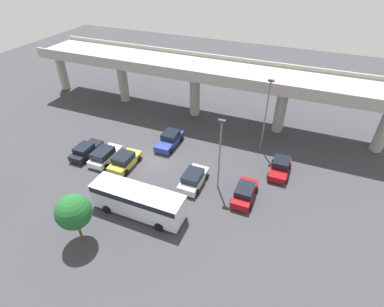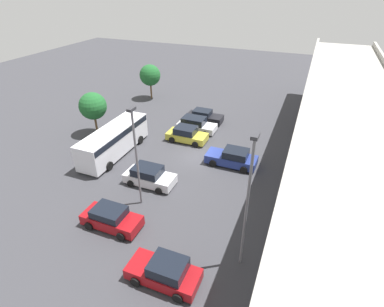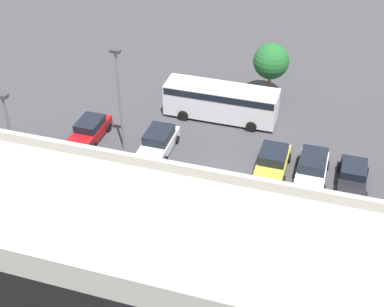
{
  "view_description": "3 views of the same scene",
  "coord_description": "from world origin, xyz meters",
  "px_view_note": "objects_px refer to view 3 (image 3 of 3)",
  "views": [
    {
      "loc": [
        15.01,
        -24.66,
        21.52
      ],
      "look_at": [
        4.17,
        1.33,
        1.16
      ],
      "focal_mm": 28.0,
      "sensor_mm": 36.0,
      "label": 1
    },
    {
      "loc": [
        24.06,
        9.08,
        15.59
      ],
      "look_at": [
        2.47,
        0.3,
        1.77
      ],
      "focal_mm": 28.0,
      "sensor_mm": 36.0,
      "label": 2
    },
    {
      "loc": [
        -6.01,
        27.94,
        23.38
      ],
      "look_at": [
        2.53,
        0.01,
        2.02
      ],
      "focal_mm": 50.0,
      "sensor_mm": 36.0,
      "label": 3
    }
  ],
  "objects_px": {
    "parked_car_1": "(312,168)",
    "parked_car_3": "(211,207)",
    "parked_car_4": "(159,142)",
    "parked_car_6": "(20,166)",
    "parked_car_2": "(273,161)",
    "tree_front_centre": "(271,61)",
    "parked_car_0": "(353,176)",
    "shuttle_bus": "(221,100)",
    "lamp_post_mid_lot": "(119,94)",
    "parked_car_5": "(90,130)",
    "lamp_post_near_aisle": "(15,152)"
  },
  "relations": [
    {
      "from": "parked_car_1",
      "to": "parked_car_3",
      "type": "bearing_deg",
      "value": -43.36
    },
    {
      "from": "parked_car_4",
      "to": "parked_car_6",
      "type": "distance_m",
      "value": 9.92
    },
    {
      "from": "parked_car_2",
      "to": "parked_car_3",
      "type": "distance_m",
      "value": 6.58
    },
    {
      "from": "parked_car_4",
      "to": "tree_front_centre",
      "type": "relative_size",
      "value": 0.91
    },
    {
      "from": "parked_car_0",
      "to": "parked_car_6",
      "type": "bearing_deg",
      "value": -75.65
    },
    {
      "from": "parked_car_2",
      "to": "shuttle_bus",
      "type": "distance_m",
      "value": 7.75
    },
    {
      "from": "shuttle_bus",
      "to": "parked_car_6",
      "type": "bearing_deg",
      "value": -135.25
    },
    {
      "from": "parked_car_3",
      "to": "parked_car_4",
      "type": "bearing_deg",
      "value": 44.03
    },
    {
      "from": "parked_car_2",
      "to": "lamp_post_mid_lot",
      "type": "relative_size",
      "value": 0.54
    },
    {
      "from": "parked_car_0",
      "to": "lamp_post_mid_lot",
      "type": "bearing_deg",
      "value": -87.48
    },
    {
      "from": "parked_car_3",
      "to": "parked_car_4",
      "type": "distance_m",
      "value": 8.12
    },
    {
      "from": "parked_car_1",
      "to": "shuttle_bus",
      "type": "xyz_separation_m",
      "value": [
        7.99,
        -5.64,
        0.89
      ]
    },
    {
      "from": "parked_car_2",
      "to": "parked_car_4",
      "type": "xyz_separation_m",
      "value": [
        8.5,
        0.1,
        0.02
      ]
    },
    {
      "from": "parked_car_4",
      "to": "parked_car_5",
      "type": "height_order",
      "value": "parked_car_4"
    },
    {
      "from": "parked_car_3",
      "to": "lamp_post_near_aisle",
      "type": "xyz_separation_m",
      "value": [
        10.87,
        3.57,
        4.48
      ]
    },
    {
      "from": "parked_car_2",
      "to": "parked_car_5",
      "type": "distance_m",
      "value": 14.07
    },
    {
      "from": "shuttle_bus",
      "to": "lamp_post_near_aisle",
      "type": "relative_size",
      "value": 0.99
    },
    {
      "from": "parked_car_1",
      "to": "parked_car_5",
      "type": "relative_size",
      "value": 1.03
    },
    {
      "from": "parked_car_6",
      "to": "lamp_post_near_aisle",
      "type": "distance_m",
      "value": 6.59
    },
    {
      "from": "parked_car_5",
      "to": "tree_front_centre",
      "type": "xyz_separation_m",
      "value": [
        -11.9,
        -10.39,
        2.57
      ]
    },
    {
      "from": "parked_car_3",
      "to": "tree_front_centre",
      "type": "distance_m",
      "value": 16.41
    },
    {
      "from": "parked_car_6",
      "to": "parked_car_0",
      "type": "bearing_deg",
      "value": -75.65
    },
    {
      "from": "tree_front_centre",
      "to": "parked_car_0",
      "type": "bearing_deg",
      "value": 126.69
    },
    {
      "from": "shuttle_bus",
      "to": "lamp_post_mid_lot",
      "type": "xyz_separation_m",
      "value": [
        5.79,
        6.4,
        3.08
      ]
    },
    {
      "from": "parked_car_4",
      "to": "parked_car_5",
      "type": "relative_size",
      "value": 1.02
    },
    {
      "from": "parked_car_1",
      "to": "lamp_post_near_aisle",
      "type": "bearing_deg",
      "value": -60.02
    },
    {
      "from": "parked_car_0",
      "to": "parked_car_4",
      "type": "distance_m",
      "value": 14.0
    },
    {
      "from": "shuttle_bus",
      "to": "lamp_post_near_aisle",
      "type": "bearing_deg",
      "value": -119.26
    },
    {
      "from": "parked_car_4",
      "to": "shuttle_bus",
      "type": "relative_size",
      "value": 0.49
    },
    {
      "from": "parked_car_6",
      "to": "tree_front_centre",
      "type": "height_order",
      "value": "tree_front_centre"
    },
    {
      "from": "parked_car_0",
      "to": "parked_car_1",
      "type": "relative_size",
      "value": 0.99
    },
    {
      "from": "parked_car_0",
      "to": "lamp_post_mid_lot",
      "type": "distance_m",
      "value": 17.03
    },
    {
      "from": "parked_car_2",
      "to": "lamp_post_near_aisle",
      "type": "bearing_deg",
      "value": -55.3
    },
    {
      "from": "parked_car_6",
      "to": "parked_car_2",
      "type": "bearing_deg",
      "value": -71.12
    },
    {
      "from": "lamp_post_near_aisle",
      "to": "lamp_post_mid_lot",
      "type": "relative_size",
      "value": 1.12
    },
    {
      "from": "parked_car_0",
      "to": "parked_car_2",
      "type": "height_order",
      "value": "parked_car_2"
    },
    {
      "from": "parked_car_3",
      "to": "parked_car_5",
      "type": "relative_size",
      "value": 1.11
    },
    {
      "from": "parked_car_0",
      "to": "parked_car_1",
      "type": "height_order",
      "value": "parked_car_1"
    },
    {
      "from": "parked_car_2",
      "to": "lamp_post_near_aisle",
      "type": "height_order",
      "value": "lamp_post_near_aisle"
    },
    {
      "from": "parked_car_0",
      "to": "parked_car_6",
      "type": "xyz_separation_m",
      "value": [
        22.18,
        5.67,
        0.05
      ]
    },
    {
      "from": "parked_car_4",
      "to": "shuttle_bus",
      "type": "xyz_separation_m",
      "value": [
        -3.26,
        -5.74,
        0.89
      ]
    },
    {
      "from": "parked_car_4",
      "to": "lamp_post_near_aisle",
      "type": "height_order",
      "value": "lamp_post_near_aisle"
    },
    {
      "from": "parked_car_6",
      "to": "shuttle_bus",
      "type": "relative_size",
      "value": 0.48
    },
    {
      "from": "parked_car_2",
      "to": "parked_car_5",
      "type": "xyz_separation_m",
      "value": [
        14.07,
        0.12,
        -0.02
      ]
    },
    {
      "from": "parked_car_3",
      "to": "lamp_post_near_aisle",
      "type": "height_order",
      "value": "lamp_post_near_aisle"
    },
    {
      "from": "parked_car_1",
      "to": "parked_car_5",
      "type": "bearing_deg",
      "value": -89.57
    },
    {
      "from": "lamp_post_near_aisle",
      "to": "tree_front_centre",
      "type": "distance_m",
      "value": 22.98
    },
    {
      "from": "parked_car_0",
      "to": "parked_car_2",
      "type": "bearing_deg",
      "value": -90.31
    },
    {
      "from": "parked_car_1",
      "to": "parked_car_4",
      "type": "bearing_deg",
      "value": -89.49
    },
    {
      "from": "parked_car_1",
      "to": "parked_car_5",
      "type": "height_order",
      "value": "parked_car_1"
    }
  ]
}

